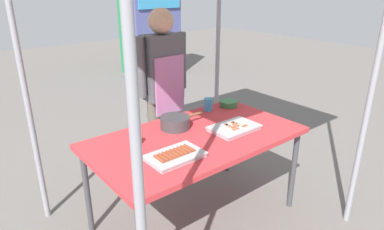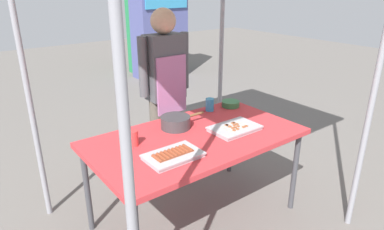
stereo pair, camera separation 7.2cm
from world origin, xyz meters
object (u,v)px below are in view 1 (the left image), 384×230
neighbor_stall_left (143,32)px  tray_meat_skewers (234,128)px  cooking_wok (175,122)px  neighbor_stall_right (152,28)px  condiment_bowl (228,103)px  tray_grilled_sausages (175,156)px  drink_cup_near_edge (208,104)px  vendor_woman (163,83)px  stall_table (196,142)px  drink_cup_by_wok (134,139)px

neighbor_stall_left → tray_meat_skewers: bearing=-113.3°
cooking_wok → neighbor_stall_right: 4.46m
condiment_bowl → neighbor_stall_left: bearing=68.6°
tray_grilled_sausages → neighbor_stall_right: bearing=58.9°
tray_meat_skewers → tray_grilled_sausages: bearing=-172.5°
condiment_bowl → drink_cup_near_edge: 0.23m
drink_cup_near_edge → neighbor_stall_right: size_ratio=0.06×
tray_meat_skewers → vendor_woman: bearing=97.6°
condiment_bowl → drink_cup_near_edge: size_ratio=1.44×
stall_table → drink_cup_by_wok: bearing=163.5°
tray_grilled_sausages → vendor_woman: 1.06m
stall_table → condiment_bowl: (0.65, 0.31, 0.08)m
tray_grilled_sausages → tray_meat_skewers: 0.64m
neighbor_stall_left → vendor_woman: bearing=-118.9°
stall_table → neighbor_stall_left: size_ratio=0.95×
neighbor_stall_right → cooking_wok: bearing=-120.5°
tray_meat_skewers → condiment_bowl: condiment_bowl is taller
tray_grilled_sausages → vendor_woman: (0.53, 0.90, 0.20)m
neighbor_stall_right → condiment_bowl: bearing=-112.9°
condiment_bowl → neighbor_stall_left: neighbor_stall_left is taller
drink_cup_by_wok → drink_cup_near_edge: bearing=13.7°
drink_cup_near_edge → drink_cup_by_wok: (-0.87, -0.21, -0.00)m
drink_cup_near_edge → cooking_wok: bearing=-163.7°
stall_table → neighbor_stall_right: neighbor_stall_right is taller
stall_table → tray_grilled_sausages: size_ratio=4.31×
tray_grilled_sausages → vendor_woman: vendor_woman is taller
stall_table → tray_grilled_sausages: tray_grilled_sausages is taller
cooking_wok → vendor_woman: bearing=65.2°
stall_table → tray_grilled_sausages: 0.39m
stall_table → vendor_woman: vendor_woman is taller
condiment_bowl → tray_grilled_sausages: bearing=-152.9°
cooking_wok → drink_cup_by_wok: drink_cup_by_wok is taller
cooking_wok → tray_grilled_sausages: bearing=-126.7°
vendor_woman → neighbor_stall_left: (2.09, 3.78, -0.12)m
cooking_wok → vendor_woman: (0.23, 0.49, 0.16)m
cooking_wok → condiment_bowl: cooking_wok is taller
tray_meat_skewers → condiment_bowl: (0.35, 0.42, 0.01)m
stall_table → cooking_wok: cooking_wok is taller
condiment_bowl → neighbor_stall_left: size_ratio=0.10×
tray_grilled_sausages → cooking_wok: (0.30, 0.40, 0.03)m
stall_table → neighbor_stall_left: 5.03m
tray_meat_skewers → condiment_bowl: bearing=50.2°
drink_cup_near_edge → neighbor_stall_right: neighbor_stall_right is taller
tray_grilled_sausages → neighbor_stall_left: neighbor_stall_left is taller
cooking_wok → drink_cup_near_edge: 0.48m
neighbor_stall_right → tray_grilled_sausages: bearing=-121.1°
drink_cup_near_edge → drink_cup_by_wok: 0.90m
stall_table → neighbor_stall_left: neighbor_stall_left is taller
cooking_wok → drink_cup_near_edge: bearing=16.3°
cooking_wok → drink_cup_near_edge: drink_cup_near_edge is taller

